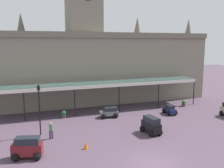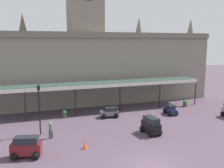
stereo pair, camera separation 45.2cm
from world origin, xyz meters
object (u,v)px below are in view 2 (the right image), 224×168
(car_maroon_van, at_px, (26,148))
(pedestrian_beside_cars, at_px, (51,129))
(traffic_cone, at_px, (85,145))
(planter_by_canopy, at_px, (64,114))
(car_black_van, at_px, (151,126))
(victorian_lamppost, at_px, (39,104))
(car_navy_sedan, at_px, (171,110))
(car_grey_estate, at_px, (110,113))
(planter_forecourt_centre, at_px, (185,103))

(car_maroon_van, height_order, pedestrian_beside_cars, car_maroon_van)
(traffic_cone, xyz_separation_m, planter_by_canopy, (-0.36, 9.96, 0.14))
(car_black_van, xyz_separation_m, planter_by_canopy, (-7.62, 8.51, -0.32))
(car_black_van, bearing_deg, victorian_lamppost, 162.37)
(planter_by_canopy, bearing_deg, car_black_van, -48.15)
(car_navy_sedan, height_order, victorian_lamppost, victorian_lamppost)
(car_grey_estate, xyz_separation_m, car_black_van, (2.21, -6.80, 0.24))
(victorian_lamppost, bearing_deg, car_maroon_van, -105.25)
(car_grey_estate, distance_m, planter_forecourt_centre, 12.23)
(planter_by_canopy, bearing_deg, car_maroon_van, -114.14)
(car_grey_estate, bearing_deg, traffic_cone, -121.53)
(car_grey_estate, relative_size, victorian_lamppost, 0.45)
(victorian_lamppost, height_order, planter_by_canopy, victorian_lamppost)
(car_maroon_van, height_order, victorian_lamppost, victorian_lamppost)
(car_maroon_van, relative_size, traffic_cone, 3.71)
(planter_by_canopy, bearing_deg, victorian_lamppost, -121.84)
(pedestrian_beside_cars, xyz_separation_m, planter_forecourt_centre, (19.81, 6.28, -0.42))
(car_grey_estate, bearing_deg, planter_forecourt_centre, 7.01)
(victorian_lamppost, xyz_separation_m, planter_forecourt_centre, (20.71, 4.86, -2.72))
(car_navy_sedan, distance_m, planter_forecourt_centre, 5.01)
(planter_by_canopy, bearing_deg, car_navy_sedan, -12.65)
(planter_by_canopy, bearing_deg, planter_forecourt_centre, -0.73)
(victorian_lamppost, xyz_separation_m, traffic_cone, (3.52, -4.88, -2.87))
(victorian_lamppost, relative_size, planter_forecourt_centre, 5.42)
(traffic_cone, bearing_deg, victorian_lamppost, 125.78)
(planter_by_canopy, height_order, planter_forecourt_centre, same)
(car_navy_sedan, bearing_deg, car_black_van, -136.31)
(car_navy_sedan, xyz_separation_m, pedestrian_beside_cars, (-15.64, -3.50, 0.41))
(car_maroon_van, height_order, car_navy_sedan, car_maroon_van)
(planter_by_canopy, bearing_deg, pedestrian_beside_cars, -109.11)
(car_black_van, distance_m, planter_by_canopy, 11.43)
(car_navy_sedan, xyz_separation_m, planter_by_canopy, (-13.39, 3.00, -0.01))
(car_maroon_van, distance_m, victorian_lamppost, 5.72)
(victorian_lamppost, bearing_deg, car_black_van, -17.63)
(car_navy_sedan, height_order, traffic_cone, car_navy_sedan)
(car_grey_estate, bearing_deg, car_maroon_van, -139.87)
(car_maroon_van, distance_m, planter_forecourt_centre, 24.18)
(car_grey_estate, xyz_separation_m, victorian_lamppost, (-8.57, -3.37, 2.65))
(car_maroon_van, relative_size, victorian_lamppost, 0.49)
(car_black_van, bearing_deg, planter_by_canopy, 131.85)
(car_grey_estate, distance_m, planter_by_canopy, 5.68)
(traffic_cone, distance_m, planter_by_canopy, 9.97)
(car_black_van, distance_m, traffic_cone, 7.42)
(car_black_van, relative_size, traffic_cone, 3.60)
(car_navy_sedan, relative_size, planter_by_canopy, 2.21)
(car_grey_estate, bearing_deg, victorian_lamppost, -158.55)
(car_maroon_van, relative_size, pedestrian_beside_cars, 1.54)
(pedestrian_beside_cars, bearing_deg, car_navy_sedan, 12.62)
(planter_forecourt_centre, bearing_deg, victorian_lamppost, -166.79)
(car_black_van, height_order, victorian_lamppost, victorian_lamppost)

